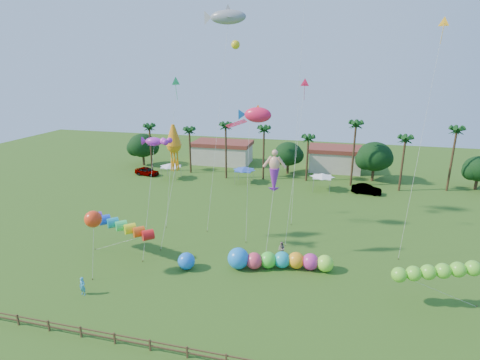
% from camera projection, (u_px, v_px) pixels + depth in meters
% --- Properties ---
extents(ground, '(160.00, 160.00, 0.00)m').
position_uv_depth(ground, '(213.00, 309.00, 33.22)').
color(ground, '#285116').
rests_on(ground, ground).
extents(tree_line, '(69.46, 8.91, 11.00)m').
position_uv_depth(tree_line, '(301.00, 154.00, 71.92)').
color(tree_line, '#3A2819').
rests_on(tree_line, ground).
extents(buildings_row, '(35.00, 7.00, 4.00)m').
position_uv_depth(buildings_row, '(272.00, 157.00, 79.71)').
color(buildings_row, beige).
rests_on(buildings_row, ground).
extents(tent_row, '(31.00, 4.00, 0.60)m').
position_uv_depth(tent_row, '(243.00, 169.00, 67.49)').
color(tent_row, white).
rests_on(tent_row, ground).
extents(fence, '(36.12, 0.12, 1.00)m').
position_uv_depth(fence, '(187.00, 351.00, 27.48)').
color(fence, brown).
rests_on(fence, ground).
extents(car_a, '(5.06, 2.62, 1.64)m').
position_uv_depth(car_a, '(147.00, 171.00, 73.28)').
color(car_a, '#4C4C54').
rests_on(car_a, ground).
extents(car_b, '(5.04, 2.34, 1.60)m').
position_uv_depth(car_b, '(366.00, 189.00, 62.72)').
color(car_b, '#4C4C54').
rests_on(car_b, ground).
extents(spectator_a, '(0.71, 0.52, 1.80)m').
position_uv_depth(spectator_a, '(83.00, 286.00, 35.02)').
color(spectator_a, '#3898C6').
rests_on(spectator_a, ground).
extents(spectator_b, '(1.06, 1.03, 1.71)m').
position_uv_depth(spectator_b, '(282.00, 249.00, 42.16)').
color(spectator_b, gray).
rests_on(spectator_b, ground).
extents(caterpillar_inflatable, '(11.18, 3.81, 2.28)m').
position_uv_depth(caterpillar_inflatable, '(276.00, 260.00, 39.56)').
color(caterpillar_inflatable, '#E43C57').
rests_on(caterpillar_inflatable, ground).
extents(blue_ball, '(1.82, 1.82, 1.82)m').
position_uv_depth(blue_ball, '(186.00, 261.00, 39.51)').
color(blue_ball, blue).
rests_on(blue_ball, ground).
extents(rainbow_tube, '(9.18, 5.40, 3.65)m').
position_uv_depth(rainbow_tube, '(130.00, 233.00, 41.07)').
color(rainbow_tube, red).
rests_on(rainbow_tube, ground).
extents(green_worm, '(10.79, 2.70, 3.88)m').
position_uv_depth(green_worm, '(399.00, 275.00, 32.88)').
color(green_worm, '#6AD930').
rests_on(green_worm, ground).
extents(orange_ball_kite, '(2.18, 2.20, 7.04)m').
position_uv_depth(orange_ball_kite, '(93.00, 219.00, 36.84)').
color(orange_ball_kite, '#FF3B14').
rests_on(orange_ball_kite, ground).
extents(merman_kite, '(2.13, 4.33, 11.84)m').
position_uv_depth(merman_kite, '(274.00, 174.00, 39.91)').
color(merman_kite, '#E2A080').
rests_on(merman_kite, ground).
extents(fish_kite, '(5.23, 6.25, 15.97)m').
position_uv_depth(fish_kite, '(258.00, 115.00, 45.41)').
color(fish_kite, '#FE1C49').
rests_on(fish_kite, ground).
extents(shark_kite, '(6.38, 7.71, 27.42)m').
position_uv_depth(shark_kite, '(228.00, 17.00, 45.63)').
color(shark_kite, gray).
rests_on(shark_kite, ground).
extents(squid_kite, '(2.04, 4.23, 14.43)m').
position_uv_depth(squid_kite, '(174.00, 146.00, 42.92)').
color(squid_kite, orange).
rests_on(squid_kite, ground).
extents(lobster_kite, '(3.38, 4.20, 13.51)m').
position_uv_depth(lobster_kite, '(154.00, 142.00, 40.18)').
color(lobster_kite, '#B826C0').
rests_on(lobster_kite, ground).
extents(delta_kite_red, '(1.66, 4.98, 19.29)m').
position_uv_depth(delta_kite_red, '(304.00, 87.00, 43.40)').
color(delta_kite_red, red).
rests_on(delta_kite_red, ground).
extents(delta_kite_yellow, '(2.43, 3.62, 25.32)m').
position_uv_depth(delta_kite_yellow, '(443.00, 29.00, 37.03)').
color(delta_kite_yellow, '#FFAB1A').
rests_on(delta_kite_yellow, ground).
extents(delta_kite_green, '(1.40, 4.22, 19.34)m').
position_uv_depth(delta_kite_green, '(176.00, 84.00, 47.42)').
color(delta_kite_green, '#2FCB6F').
rests_on(delta_kite_green, ground).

